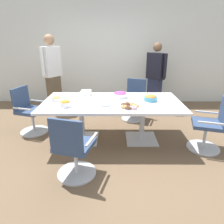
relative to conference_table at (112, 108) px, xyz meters
The scene contains 16 objects.
ground_plane 0.63m from the conference_table, ahead, with size 10.00×10.00×0.01m, color brown.
back_wall 2.52m from the conference_table, 90.00° to the left, with size 8.00×0.10×2.80m, color silver.
conference_table is the anchor object (origin of this frame).
office_chair_0 1.19m from the conference_table, 64.22° to the left, with size 0.69×0.69×0.91m.
office_chair_1 1.67m from the conference_table, 168.62° to the left, with size 0.67×0.67×0.91m.
office_chair_2 1.19m from the conference_table, 115.58° to the right, with size 0.66×0.66×0.91m.
office_chair_3 1.67m from the conference_table, 11.37° to the right, with size 0.67×0.67×0.91m.
person_standing_0 2.20m from the conference_table, 132.86° to the left, with size 0.42×0.56×1.87m.
person_standing_1 2.05m from the conference_table, 57.66° to the left, with size 0.46×0.51×1.69m.
snack_bowl_cookies 0.99m from the conference_table, behind, with size 0.18×0.18×0.08m.
snack_bowl_pretzels 0.70m from the conference_table, ahead, with size 0.24×0.24×0.11m.
snack_bowl_candy_mix 0.33m from the conference_table, 57.12° to the left, with size 0.26×0.26×0.12m.
snack_bowl_chips_orange 0.82m from the conference_table, 158.44° to the right, with size 0.18×0.18×0.12m.
donut_platter 0.45m from the conference_table, 48.36° to the right, with size 0.31×0.31×0.04m.
plate_stack 0.29m from the conference_table, 119.76° to the right, with size 0.21×0.21×0.03m.
napkin_pile 0.67m from the conference_table, 141.68° to the left, with size 0.19×0.19×0.09m, color white.
Camera 1 is at (0.02, -3.32, 1.81)m, focal length 31.95 mm.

